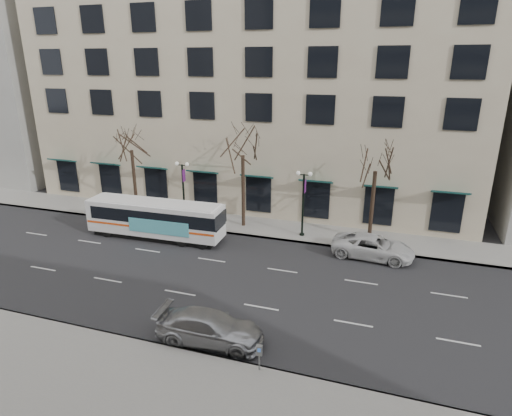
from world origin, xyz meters
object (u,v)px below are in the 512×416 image
at_px(silver_car, 210,328).
at_px(white_pickup, 373,247).
at_px(tree_far_mid, 243,143).
at_px(lamp_post_right, 303,201).
at_px(lamp_post_left, 183,189).
at_px(tree_far_right, 377,158).
at_px(pay_station, 259,352).
at_px(city_bus, 156,218).
at_px(tree_far_left, 130,139).

bearing_deg(silver_car, white_pickup, -32.39).
distance_m(tree_far_mid, lamp_post_right, 6.41).
height_order(lamp_post_left, lamp_post_right, same).
relative_size(tree_far_mid, lamp_post_left, 1.64).
xyz_separation_m(tree_far_right, lamp_post_left, (-14.99, -0.60, -3.48)).
bearing_deg(white_pickup, silver_car, 154.78).
height_order(white_pickup, pay_station, white_pickup).
distance_m(city_bus, pay_station, 16.99).
bearing_deg(lamp_post_left, pay_station, -53.49).
relative_size(tree_far_mid, city_bus, 0.80).
relative_size(city_bus, pay_station, 8.67).
distance_m(lamp_post_right, white_pickup, 6.15).
bearing_deg(city_bus, lamp_post_right, 16.94).
relative_size(tree_far_mid, white_pickup, 1.54).
xyz_separation_m(tree_far_mid, city_bus, (-5.57, -4.13, -5.33)).
bearing_deg(pay_station, lamp_post_left, 119.17).
height_order(city_bus, pay_station, city_bus).
bearing_deg(lamp_post_left, tree_far_mid, 6.85).
distance_m(lamp_post_left, lamp_post_right, 10.00).
relative_size(lamp_post_left, white_pickup, 0.94).
xyz_separation_m(lamp_post_right, silver_car, (-1.44, -14.15, -2.18)).
xyz_separation_m(tree_far_right, pay_station, (-3.52, -16.10, -5.38)).
bearing_deg(lamp_post_right, white_pickup, -20.35).
bearing_deg(lamp_post_right, city_bus, -161.54).
distance_m(tree_far_mid, silver_car, 16.37).
distance_m(lamp_post_left, silver_car, 16.68).
xyz_separation_m(tree_far_mid, lamp_post_right, (5.01, -0.60, -3.96)).
distance_m(lamp_post_left, city_bus, 3.83).
bearing_deg(tree_far_right, silver_car, -113.57).
distance_m(tree_far_mid, white_pickup, 12.35).
height_order(tree_far_right, lamp_post_right, tree_far_right).
distance_m(tree_far_mid, pay_station, 18.32).
distance_m(tree_far_left, white_pickup, 21.40).
bearing_deg(tree_far_left, silver_car, -47.39).
relative_size(tree_far_left, tree_far_mid, 0.98).
distance_m(tree_far_right, silver_car, 17.06).
height_order(tree_far_right, white_pickup, tree_far_right).
bearing_deg(pay_station, silver_car, 147.77).
bearing_deg(city_bus, silver_car, -50.82).
relative_size(tree_far_mid, pay_station, 6.92).
height_order(tree_far_mid, city_bus, tree_far_mid).
distance_m(lamp_post_right, pay_station, 15.69).
bearing_deg(lamp_post_right, tree_far_left, 177.71).
distance_m(tree_far_left, lamp_post_left, 6.29).
bearing_deg(tree_far_left, tree_far_mid, 0.00).
bearing_deg(lamp_post_left, silver_car, -58.83).
relative_size(tree_far_left, silver_car, 1.59).
xyz_separation_m(city_bus, white_pickup, (15.97, 1.53, -0.81)).
relative_size(lamp_post_right, silver_car, 0.99).
relative_size(lamp_post_left, silver_car, 0.99).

